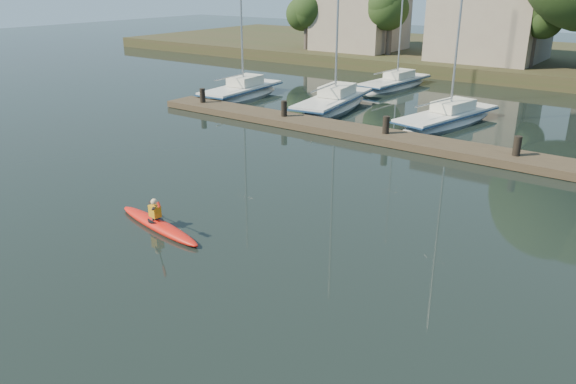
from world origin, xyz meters
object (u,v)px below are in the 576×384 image
Objects in this scene: sailboat_1 at (333,111)px; sailboat_5 at (395,89)px; sailboat_2 at (446,126)px; kayak at (158,223)px; sailboat_0 at (242,99)px; dock at (446,147)px.

sailboat_1 is 8.43m from sailboat_5.
kayak is at bearing -84.84° from sailboat_2.
sailboat_0 is 0.88× the size of sailboat_2.
kayak is at bearing -74.44° from sailboat_5.
sailboat_0 is at bearing 177.64° from sailboat_1.
sailboat_5 reaches higher than dock.
sailboat_2 is (-1.97, 5.16, -0.38)m from dock.
sailboat_1 is 1.03× the size of sailboat_2.
sailboat_2 is at bearing 92.68° from kayak.
dock is at bearing -57.21° from sailboat_2.
sailboat_0 is 11.24m from sailboat_5.
sailboat_1 is at bearing 114.28° from kayak.
kayak is at bearing -83.05° from sailboat_1.
dock is 2.31× the size of sailboat_1.
sailboat_5 is at bearing 109.78° from kayak.
sailboat_5 is (-6.99, 8.10, 0.01)m from sailboat_2.
kayak is at bearing -107.44° from dock.
dock is 16.14m from sailboat_0.
kayak reaches higher than dock.
sailboat_0 is 6.71m from sailboat_1.
sailboat_0 is (-11.45, 17.33, -0.37)m from kayak.
dock is 16.01m from sailboat_5.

